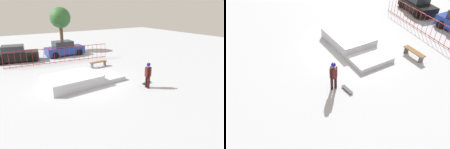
% 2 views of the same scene
% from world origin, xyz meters
% --- Properties ---
extents(ground_plane, '(60.00, 60.00, 0.00)m').
position_xyz_m(ground_plane, '(0.00, 0.00, 0.00)').
color(ground_plane, '#B2B7C1').
extents(skate_ramp, '(5.56, 2.94, 0.74)m').
position_xyz_m(skate_ramp, '(-0.64, 0.31, 0.32)').
color(skate_ramp, silver).
rests_on(skate_ramp, ground).
extents(skater, '(0.39, 0.44, 1.73)m').
position_xyz_m(skater, '(2.93, -2.76, 1.01)').
color(skater, black).
rests_on(skater, ground).
extents(skateboard, '(0.82, 0.36, 0.09)m').
position_xyz_m(skateboard, '(3.39, -2.17, 0.08)').
color(skateboard, black).
rests_on(skateboard, ground).
extents(perimeter_fence, '(9.63, 0.82, 1.50)m').
position_xyz_m(perimeter_fence, '(-0.00, 6.42, 0.77)').
color(perimeter_fence, maroon).
rests_on(perimeter_fence, ground).
extents(park_bench, '(1.61, 0.46, 0.48)m').
position_xyz_m(park_bench, '(2.49, 3.27, 0.36)').
color(park_bench, brown).
rests_on(park_bench, ground).
extents(parked_car_black, '(4.33, 2.45, 1.60)m').
position_xyz_m(parked_car_black, '(-3.51, 9.10, 0.72)').
color(parked_car_black, black).
rests_on(parked_car_black, ground).
extents(parked_car_blue, '(4.18, 2.08, 1.60)m').
position_xyz_m(parked_car_blue, '(1.43, 9.21, 0.72)').
color(parked_car_blue, '#1E3899').
rests_on(parked_car_blue, ground).
extents(distant_tree, '(2.44, 2.44, 5.11)m').
position_xyz_m(distant_tree, '(2.15, 12.05, 3.82)').
color(distant_tree, brown).
rests_on(distant_tree, ground).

